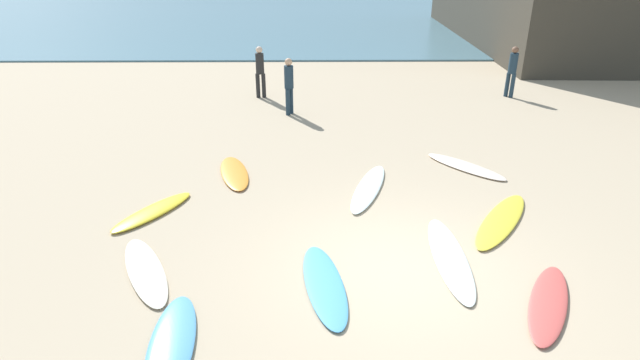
% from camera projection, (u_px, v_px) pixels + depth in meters
% --- Properties ---
extents(ground_plane, '(120.00, 120.00, 0.00)m').
position_uv_depth(ground_plane, '(396.00, 269.00, 8.10)').
color(ground_plane, tan).
extents(ocean_water, '(120.00, 40.00, 0.08)m').
position_uv_depth(ocean_water, '(330.00, 13.00, 41.51)').
color(ocean_water, slate).
rests_on(ocean_water, ground_plane).
extents(surfboard_0, '(1.45, 1.91, 0.09)m').
position_uv_depth(surfboard_0, '(153.00, 211.00, 9.80)').
color(surfboard_0, yellow).
rests_on(surfboard_0, ground_plane).
extents(surfboard_1, '(0.90, 2.23, 0.07)m').
position_uv_depth(surfboard_1, '(324.00, 284.00, 7.67)').
color(surfboard_1, '#4A9CD4').
rests_on(surfboard_1, ground_plane).
extents(surfboard_2, '(1.24, 2.54, 0.07)m').
position_uv_depth(surfboard_2, '(369.00, 188.00, 10.80)').
color(surfboard_2, white).
rests_on(surfboard_2, ground_plane).
extents(surfboard_3, '(0.60, 2.59, 0.06)m').
position_uv_depth(surfboard_3, '(450.00, 257.00, 8.35)').
color(surfboard_3, white).
rests_on(surfboard_3, ground_plane).
extents(surfboard_4, '(1.45, 2.14, 0.07)m').
position_uv_depth(surfboard_4, '(145.00, 270.00, 8.00)').
color(surfboard_4, silver).
rests_on(surfboard_4, ground_plane).
extents(surfboard_5, '(1.09, 2.09, 0.08)m').
position_uv_depth(surfboard_5, '(234.00, 173.00, 11.52)').
color(surfboard_5, orange).
rests_on(surfboard_5, ground_plane).
extents(surfboard_6, '(1.41, 2.04, 0.08)m').
position_uv_depth(surfboard_6, '(548.00, 303.00, 7.26)').
color(surfboard_6, '#D2544D').
rests_on(surfboard_6, ground_plane).
extents(surfboard_7, '(1.78, 1.99, 0.07)m').
position_uv_depth(surfboard_7, '(465.00, 166.00, 11.88)').
color(surfboard_7, '#F2DDC9').
rests_on(surfboard_7, ground_plane).
extents(surfboard_8, '(1.90, 2.41, 0.07)m').
position_uv_depth(surfboard_8, '(501.00, 220.00, 9.49)').
color(surfboard_8, yellow).
rests_on(surfboard_8, ground_plane).
extents(surfboard_9, '(0.78, 2.07, 0.09)m').
position_uv_depth(surfboard_9, '(171.00, 345.00, 6.47)').
color(surfboard_9, '#56A2DD').
rests_on(surfboard_9, ground_plane).
extents(beachgoer_near, '(0.34, 0.29, 1.74)m').
position_uv_depth(beachgoer_near, '(260.00, 69.00, 17.21)').
color(beachgoer_near, black).
rests_on(beachgoer_near, ground_plane).
extents(beachgoer_mid, '(0.39, 0.39, 1.73)m').
position_uv_depth(beachgoer_mid, '(512.00, 69.00, 17.28)').
color(beachgoer_mid, '#1E3342').
rests_on(beachgoer_mid, ground_plane).
extents(beachgoer_far, '(0.38, 0.38, 1.73)m').
position_uv_depth(beachgoer_far, '(289.00, 84.00, 15.41)').
color(beachgoer_far, '#1E3342').
rests_on(beachgoer_far, ground_plane).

